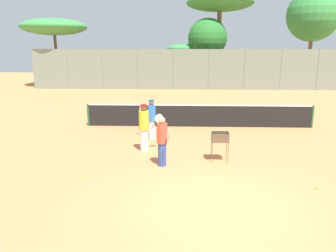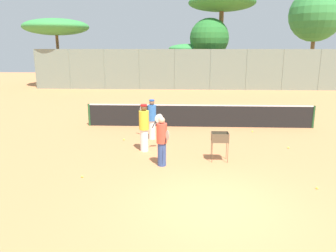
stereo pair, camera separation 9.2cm
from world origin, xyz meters
TOP-DOWN VIEW (x-y plane):
  - ground_plane at (0.00, 0.00)m, footprint 80.00×80.00m
  - tennis_net at (0.00, 7.97)m, footprint 10.69×0.10m
  - back_fence at (0.00, 21.65)m, footprint 27.99×0.08m
  - tree_0 at (-0.41, 25.39)m, footprint 3.68×3.68m
  - tree_1 at (-12.54, 23.59)m, footprint 5.96×5.96m
  - tree_2 at (11.89, 26.57)m, footprint 5.05×5.05m
  - tree_3 at (2.75, 25.64)m, footprint 6.33×6.33m
  - tree_4 at (1.57, 24.26)m, footprint 3.62×3.62m
  - player_white_outfit at (-2.17, 4.17)m, footprint 0.90×0.36m
  - player_red_cap at (-1.44, 2.69)m, footprint 0.46×0.83m
  - player_yellow_shirt at (-2.06, 5.80)m, footprint 0.77×0.60m
  - ball_cart at (0.46, 3.24)m, footprint 0.56×0.41m
  - tennis_ball_0 at (-3.19, 5.53)m, footprint 0.07×0.07m
  - tennis_ball_1 at (3.19, 4.72)m, footprint 0.07×0.07m
  - tennis_ball_3 at (2.84, 1.11)m, footprint 0.07×0.07m
  - tennis_ball_4 at (-3.71, 1.59)m, footprint 0.07×0.07m
  - tennis_ball_5 at (2.32, 7.08)m, footprint 0.07×0.07m

SIDE VIEW (x-z plane):
  - ground_plane at x=0.00m, z-range 0.00..0.00m
  - tennis_ball_0 at x=-3.19m, z-range 0.00..0.07m
  - tennis_ball_1 at x=3.19m, z-range 0.00..0.07m
  - tennis_ball_3 at x=2.84m, z-range 0.00..0.07m
  - tennis_ball_4 at x=-3.71m, z-range 0.00..0.07m
  - tennis_ball_5 at x=2.32m, z-range 0.00..0.07m
  - tennis_net at x=0.00m, z-range 0.02..1.09m
  - ball_cart at x=0.46m, z-range 0.25..1.23m
  - player_red_cap at x=-1.44m, z-range 0.02..1.62m
  - player_yellow_shirt at x=-2.06m, z-range 0.03..1.68m
  - player_white_outfit at x=-2.17m, z-range 0.03..1.77m
  - back_fence at x=0.00m, z-range 0.00..3.50m
  - tree_0 at x=-0.41m, z-range 1.48..5.43m
  - tree_4 at x=1.57m, z-range 1.29..7.55m
  - tree_1 at x=-12.54m, z-range 2.34..8.53m
  - tree_2 at x=11.89m, z-range 2.05..11.23m
  - tree_3 at x=2.75m, z-range 3.38..11.89m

